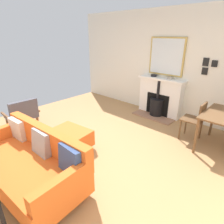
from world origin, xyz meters
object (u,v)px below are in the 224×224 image
(fireplace, at_px, (159,99))
(mantel_bowl_near, at_px, (154,75))
(dining_chair_near_fireplace, at_px, (196,118))
(sofa, at_px, (30,162))
(mantel_bowl_far, at_px, (170,78))
(armchair_accent, at_px, (22,113))
(ottoman, at_px, (70,138))

(fireplace, relative_size, mantel_bowl_near, 8.01)
(mantel_bowl_near, bearing_deg, dining_chair_near_fireplace, 62.97)
(fireplace, height_order, mantel_bowl_near, mantel_bowl_near)
(sofa, bearing_deg, mantel_bowl_far, 175.73)
(fireplace, relative_size, dining_chair_near_fireplace, 1.50)
(armchair_accent, bearing_deg, dining_chair_near_fireplace, 126.02)
(mantel_bowl_far, relative_size, armchair_accent, 0.18)
(armchair_accent, bearing_deg, fireplace, 148.55)
(mantel_bowl_near, distance_m, sofa, 3.71)
(sofa, bearing_deg, armchair_accent, -110.52)
(sofa, relative_size, armchair_accent, 2.57)
(sofa, distance_m, dining_chair_near_fireplace, 3.15)
(mantel_bowl_near, height_order, ottoman, mantel_bowl_near)
(mantel_bowl_near, distance_m, mantel_bowl_far, 0.47)
(mantel_bowl_far, xyz_separation_m, ottoman, (2.74, -0.57, -0.81))
(ottoman, height_order, dining_chair_near_fireplace, dining_chair_near_fireplace)
(armchair_accent, relative_size, dining_chair_near_fireplace, 0.91)
(fireplace, xyz_separation_m, sofa, (3.58, -0.07, -0.11))
(fireplace, bearing_deg, mantel_bowl_near, -100.31)
(armchair_accent, bearing_deg, ottoman, 99.78)
(sofa, height_order, armchair_accent, sofa)
(fireplace, height_order, ottoman, fireplace)
(mantel_bowl_near, distance_m, ottoman, 2.85)
(armchair_accent, bearing_deg, mantel_bowl_far, 146.15)
(armchair_accent, height_order, dining_chair_near_fireplace, dining_chair_near_fireplace)
(sofa, height_order, ottoman, sofa)
(mantel_bowl_near, height_order, dining_chair_near_fireplace, mantel_bowl_near)
(mantel_bowl_far, bearing_deg, dining_chair_near_fireplace, 53.51)
(mantel_bowl_far, height_order, ottoman, mantel_bowl_far)
(mantel_bowl_near, relative_size, sofa, 0.08)
(mantel_bowl_far, xyz_separation_m, armchair_accent, (2.98, -2.00, -0.63))
(fireplace, relative_size, sofa, 0.64)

